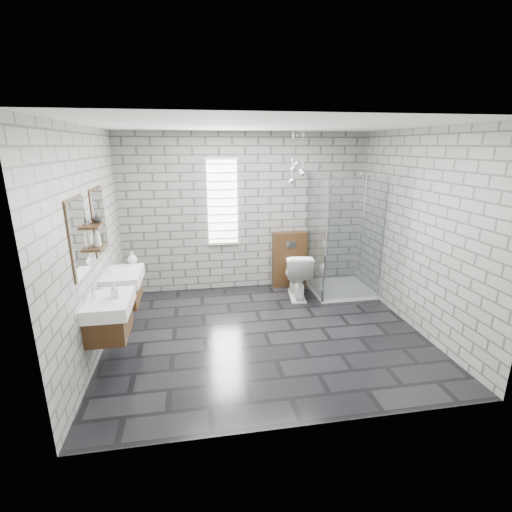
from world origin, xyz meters
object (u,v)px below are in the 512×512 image
object	(u,v)px
toilet	(297,275)
vanity_left	(106,306)
vanity_right	(120,279)
shower_enclosure	(338,266)
cistern_panel	(289,259)

from	to	relation	value
toilet	vanity_left	bearing A→B (deg)	39.10
vanity_right	toilet	bearing A→B (deg)	15.75
shower_enclosure	vanity_left	bearing A→B (deg)	-153.95
vanity_left	shower_enclosure	world-z (taller)	shower_enclosure
vanity_right	toilet	size ratio (longest dim) A/B	2.02
vanity_left	vanity_right	size ratio (longest dim) A/B	1.00
cistern_panel	toilet	world-z (taller)	cistern_panel
vanity_left	toilet	bearing A→B (deg)	31.73
vanity_right	shower_enclosure	distance (m)	3.50
cistern_panel	shower_enclosure	xyz separation A→B (m)	(0.73, -0.52, 0.00)
cistern_panel	vanity_right	bearing A→B (deg)	-154.47
vanity_right	toilet	world-z (taller)	vanity_right
cistern_panel	toilet	bearing A→B (deg)	-90.00
cistern_panel	vanity_left	bearing A→B (deg)	-140.85
vanity_right	cistern_panel	xyz separation A→B (m)	(2.68, 1.28, -0.26)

